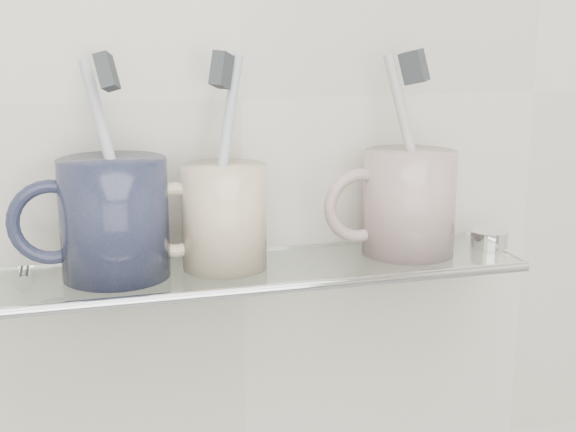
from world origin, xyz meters
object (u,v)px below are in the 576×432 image
object	(u,v)px
mug_left	(115,218)
mug_right	(409,202)
mug_center	(224,217)
shelf_glass	(258,270)

from	to	relation	value
mug_left	mug_right	size ratio (longest dim) A/B	1.05
mug_left	mug_center	world-z (taller)	mug_left
mug_left	mug_right	world-z (taller)	mug_left
shelf_glass	mug_left	distance (m)	0.14
mug_right	shelf_glass	bearing A→B (deg)	179.16
shelf_glass	mug_left	world-z (taller)	mug_left
shelf_glass	mug_right	xyz separation A→B (m)	(0.15, 0.00, 0.05)
mug_right	mug_left	bearing A→B (deg)	177.29
mug_center	mug_right	world-z (taller)	mug_right
shelf_glass	mug_left	size ratio (longest dim) A/B	4.70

